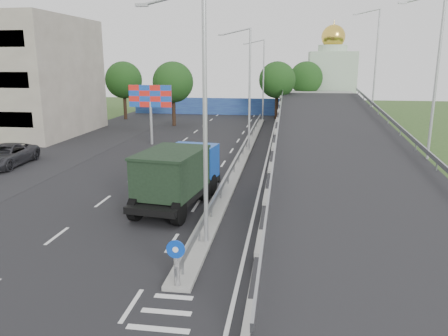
% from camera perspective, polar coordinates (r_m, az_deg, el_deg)
% --- Properties ---
extents(ground, '(160.00, 160.00, 0.00)m').
position_cam_1_polar(ground, '(13.80, -8.49, -19.97)').
color(ground, '#2D4C1E').
rests_on(ground, ground).
extents(road_surface, '(26.00, 90.00, 0.04)m').
position_cam_1_polar(road_surface, '(32.52, -3.50, 0.21)').
color(road_surface, black).
rests_on(road_surface, ground).
extents(parking_strip, '(8.00, 90.00, 0.05)m').
position_cam_1_polar(parking_strip, '(37.37, -23.42, 0.88)').
color(parking_strip, black).
rests_on(parking_strip, ground).
extents(median, '(1.00, 44.00, 0.20)m').
position_cam_1_polar(median, '(35.91, 2.49, 1.69)').
color(median, gray).
rests_on(median, ground).
extents(overpass_ramp, '(10.00, 50.00, 3.50)m').
position_cam_1_polar(overpass_ramp, '(35.65, 14.63, 3.87)').
color(overpass_ramp, gray).
rests_on(overpass_ramp, ground).
extents(median_guardrail, '(0.09, 44.00, 0.71)m').
position_cam_1_polar(median_guardrail, '(35.78, 2.50, 2.71)').
color(median_guardrail, gray).
rests_on(median_guardrail, median).
extents(sign_bollard, '(0.64, 0.23, 1.67)m').
position_cam_1_polar(sign_bollard, '(15.10, -6.23, -12.21)').
color(sign_bollard, black).
rests_on(sign_bollard, median).
extents(lamp_post_near, '(2.74, 0.18, 10.08)m').
position_cam_1_polar(lamp_post_near, '(17.37, -3.12, 7.75)').
color(lamp_post_near, '#B2B5B7').
rests_on(lamp_post_near, median).
extents(lamp_post_mid, '(2.74, 0.18, 10.08)m').
position_cam_1_polar(lamp_post_mid, '(37.13, 3.08, 10.98)').
color(lamp_post_mid, '#B2B5B7').
rests_on(lamp_post_mid, median).
extents(lamp_post_far, '(2.74, 0.18, 10.08)m').
position_cam_1_polar(lamp_post_far, '(57.06, 4.99, 11.93)').
color(lamp_post_far, '#B2B5B7').
rests_on(lamp_post_far, median).
extents(blue_wall, '(30.00, 0.50, 2.40)m').
position_cam_1_polar(blue_wall, '(63.71, 1.50, 8.02)').
color(blue_wall, navy).
rests_on(blue_wall, ground).
extents(church, '(7.00, 7.00, 13.80)m').
position_cam_1_polar(church, '(71.26, 13.81, 11.56)').
color(church, '#B2CCAD').
rests_on(church, ground).
extents(billboard, '(4.00, 0.24, 5.50)m').
position_cam_1_polar(billboard, '(41.04, -9.60, 8.81)').
color(billboard, '#B2B5B7').
rests_on(billboard, ground).
extents(tree_left_mid, '(4.80, 4.80, 7.60)m').
position_cam_1_polar(tree_left_mid, '(52.76, -6.68, 11.06)').
color(tree_left_mid, black).
rests_on(tree_left_mid, ground).
extents(tree_median_far, '(4.80, 4.80, 7.60)m').
position_cam_1_polar(tree_median_far, '(59.00, 6.96, 11.33)').
color(tree_median_far, black).
rests_on(tree_median_far, ground).
extents(tree_left_far, '(4.80, 4.80, 7.60)m').
position_cam_1_polar(tree_left_far, '(59.98, -12.97, 11.13)').
color(tree_left_far, black).
rests_on(tree_left_far, ground).
extents(tree_ramp_far, '(4.80, 4.80, 7.60)m').
position_cam_1_polar(tree_ramp_far, '(66.02, 10.67, 11.46)').
color(tree_ramp_far, black).
rests_on(tree_ramp_far, ground).
extents(dump_truck, '(3.59, 7.49, 3.17)m').
position_cam_1_polar(dump_truck, '(23.51, -6.00, -0.74)').
color(dump_truck, black).
rests_on(dump_truck, ground).
extents(parked_car_c, '(3.00, 5.98, 1.63)m').
position_cam_1_polar(parked_car_c, '(36.18, -26.65, 1.47)').
color(parked_car_c, '#2F2E33').
rests_on(parked_car_c, ground).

